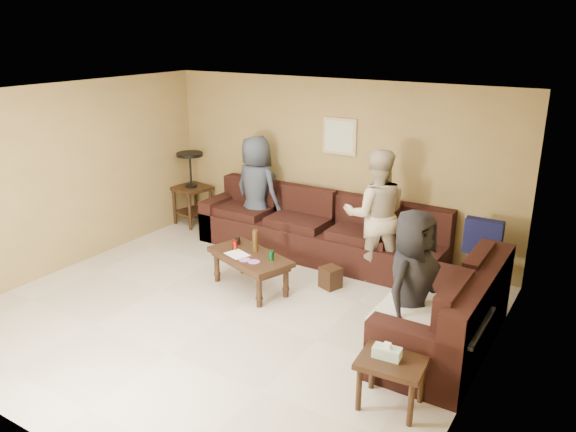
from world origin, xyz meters
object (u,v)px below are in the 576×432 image
object	(u,v)px
side_table_right	(391,366)
person_middle	(376,215)
person_left	(257,190)
sectional_sofa	(352,259)
coffee_table	(250,260)
end_table_left	(192,187)
person_right	(411,286)
waste_bin	(330,277)

from	to	relation	value
side_table_right	person_middle	size ratio (longest dim) A/B	0.35
person_left	person_middle	distance (m)	2.07
sectional_sofa	person_left	size ratio (longest dim) A/B	2.81
coffee_table	person_left	size ratio (longest dim) A/B	0.75
sectional_sofa	end_table_left	bearing A→B (deg)	168.80
coffee_table	person_left	distance (m)	1.72
side_table_right	person_middle	xyz separation A→B (m)	(-1.22, 2.43, 0.46)
coffee_table	person_right	distance (m)	2.31
end_table_left	person_left	xyz separation A→B (m)	(1.39, -0.10, 0.19)
sectional_sofa	person_right	xyz separation A→B (m)	(1.24, -1.28, 0.45)
end_table_left	person_middle	distance (m)	3.47
end_table_left	coffee_table	bearing A→B (deg)	-33.67
person_left	sectional_sofa	bearing A→B (deg)	172.29
end_table_left	person_middle	xyz separation A→B (m)	(3.44, -0.35, 0.23)
sectional_sofa	waste_bin	distance (m)	0.38
sectional_sofa	side_table_right	size ratio (longest dim) A/B	7.55
person_left	person_middle	xyz separation A→B (m)	(2.05, -0.25, 0.04)
end_table_left	person_right	xyz separation A→B (m)	(4.51, -1.93, 0.14)
coffee_table	end_table_left	bearing A→B (deg)	146.33
coffee_table	waste_bin	bearing A→B (deg)	33.94
sectional_sofa	end_table_left	distance (m)	3.35
waste_bin	person_left	bearing A→B (deg)	153.95
waste_bin	sectional_sofa	bearing A→B (deg)	62.17
sectional_sofa	coffee_table	bearing A→B (deg)	-139.24
waste_bin	person_middle	size ratio (longest dim) A/B	0.16
person_middle	sectional_sofa	bearing A→B (deg)	31.53
sectional_sofa	person_left	bearing A→B (deg)	163.69
coffee_table	end_table_left	world-z (taller)	end_table_left
coffee_table	side_table_right	world-z (taller)	coffee_table
waste_bin	person_left	xyz separation A→B (m)	(-1.73, 0.85, 0.69)
sectional_sofa	person_middle	bearing A→B (deg)	60.84
person_left	person_middle	size ratio (longest dim) A/B	0.95
person_middle	person_right	distance (m)	1.91
waste_bin	person_middle	xyz separation A→B (m)	(0.32, 0.60, 0.73)
waste_bin	person_left	size ratio (longest dim) A/B	0.16
end_table_left	side_table_right	bearing A→B (deg)	-30.71
coffee_table	end_table_left	distance (m)	2.74
side_table_right	person_left	bearing A→B (deg)	140.77
person_middle	person_right	world-z (taller)	person_middle
coffee_table	side_table_right	distance (m)	2.71
sectional_sofa	person_right	bearing A→B (deg)	-45.92
end_table_left	waste_bin	bearing A→B (deg)	-16.81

